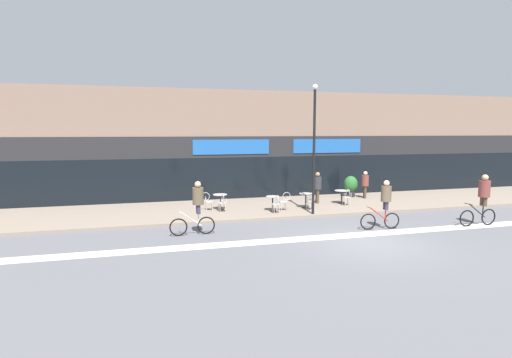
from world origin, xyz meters
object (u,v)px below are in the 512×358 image
at_px(cafe_chair_0_near, 222,202).
at_px(cafe_chair_3_near, 347,196).
at_px(cyclist_1, 483,196).
at_px(pedestrian_near_end, 365,182).
at_px(planter_pot, 351,185).
at_px(cafe_chair_1_near, 277,203).
at_px(cyclist_0, 384,201).
at_px(bistro_table_2, 306,197).
at_px(cafe_chair_1_side, 285,200).
at_px(pedestrian_far_end, 317,185).
at_px(bistro_table_1, 273,200).
at_px(bistro_table_3, 342,194).
at_px(cafe_chair_0_side, 208,200).
at_px(bistro_table_0, 220,199).
at_px(lamp_post, 314,141).
at_px(cyclist_2, 196,204).
at_px(cafe_chair_2_near, 310,200).

height_order(cafe_chair_0_near, cafe_chair_3_near, same).
bearing_deg(cyclist_1, cafe_chair_0_near, -25.44).
bearing_deg(pedestrian_near_end, planter_pot, 142.74).
xyz_separation_m(cafe_chair_1_near, cyclist_0, (3.48, -3.59, 0.52)).
bearing_deg(cyclist_1, planter_pot, -73.92).
distance_m(bistro_table_2, planter_pot, 4.68).
distance_m(cafe_chair_1_side, pedestrian_far_end, 2.79).
height_order(bistro_table_2, pedestrian_near_end, pedestrian_near_end).
relative_size(bistro_table_1, planter_pot, 0.59).
bearing_deg(bistro_table_3, cafe_chair_0_near, -174.73).
relative_size(cafe_chair_0_side, cafe_chair_1_side, 1.00).
height_order(cyclist_1, pedestrian_near_end, cyclist_1).
bearing_deg(bistro_table_3, cafe_chair_1_near, -159.49).
bearing_deg(bistro_table_0, bistro_table_2, -8.49).
bearing_deg(pedestrian_near_end, lamp_post, -129.89).
bearing_deg(cyclist_0, cafe_chair_3_near, -93.73).
xyz_separation_m(cafe_chair_3_near, cyclist_0, (-0.73, -4.54, 0.52)).
xyz_separation_m(bistro_table_1, cafe_chair_1_side, (0.63, -0.00, -0.00)).
bearing_deg(bistro_table_1, cafe_chair_1_side, -0.08).
xyz_separation_m(cyclist_1, pedestrian_near_end, (-1.52, 6.95, -0.21)).
relative_size(cafe_chair_1_near, lamp_post, 0.15).
distance_m(bistro_table_3, lamp_post, 4.44).
xyz_separation_m(cafe_chair_1_near, cyclist_2, (-4.07, -2.51, 0.57)).
relative_size(bistro_table_3, lamp_post, 0.13).
height_order(cafe_chair_0_near, cafe_chair_2_near, same).
bearing_deg(bistro_table_0, cafe_chair_0_near, -89.52).
xyz_separation_m(cafe_chair_3_near, pedestrian_far_end, (-1.22, 1.09, 0.49)).
relative_size(bistro_table_3, cafe_chair_2_near, 0.85).
bearing_deg(cafe_chair_3_near, cafe_chair_1_near, 104.94).
bearing_deg(cafe_chair_1_side, cafe_chair_1_near, 45.61).
bearing_deg(cafe_chair_0_side, bistro_table_0, 3.36).
bearing_deg(cafe_chair_2_near, bistro_table_0, 77.75).
distance_m(bistro_table_0, cafe_chair_0_near, 0.63).
xyz_separation_m(cafe_chair_1_near, pedestrian_far_end, (2.99, 2.04, 0.49)).
bearing_deg(planter_pot, pedestrian_near_end, -51.65).
relative_size(cafe_chair_1_side, lamp_post, 0.15).
height_order(cafe_chair_0_side, cyclist_2, cyclist_2).
xyz_separation_m(bistro_table_1, pedestrian_near_end, (6.33, 2.19, 0.42)).
bearing_deg(bistro_table_2, pedestrian_near_end, 22.78).
xyz_separation_m(bistro_table_0, cyclist_0, (5.92, -5.18, 0.48)).
bearing_deg(cafe_chair_3_near, cafe_chair_2_near, 107.31).
relative_size(bistro_table_3, cafe_chair_0_near, 0.85).
distance_m(bistro_table_3, cafe_chair_1_side, 3.71).
bearing_deg(cyclist_2, cafe_chair_1_near, -149.91).
relative_size(cafe_chair_2_near, cyclist_0, 0.44).
bearing_deg(pedestrian_near_end, cafe_chair_0_near, -153.67).
height_order(lamp_post, pedestrian_near_end, lamp_post).
relative_size(bistro_table_0, bistro_table_3, 1.01).
bearing_deg(bistro_table_2, cafe_chair_0_side, 172.51).
distance_m(bistro_table_0, cafe_chair_1_side, 3.21).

